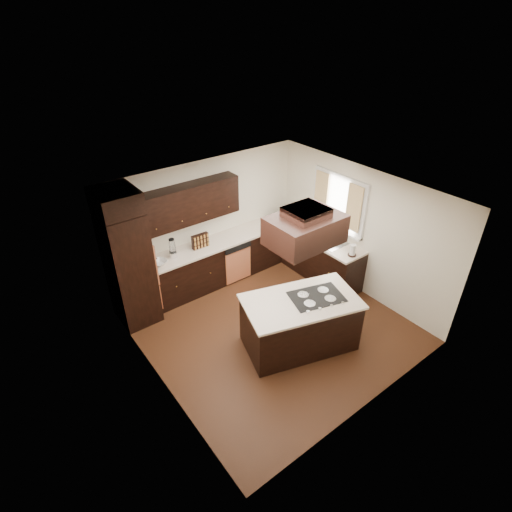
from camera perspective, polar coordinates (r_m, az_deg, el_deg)
name	(u,v)px	position (r m, az deg, el deg)	size (l,w,h in m)	color
floor	(272,327)	(7.26, 2.28, -10.07)	(4.20, 4.20, 0.02)	#552D18
ceiling	(276,196)	(5.87, 2.80, 8.50)	(4.20, 4.20, 0.02)	white
wall_back	(206,221)	(7.99, -7.18, 4.95)	(4.20, 0.02, 2.50)	beige
wall_front	(379,342)	(5.39, 17.21, -11.65)	(4.20, 0.02, 2.50)	beige
wall_left	(153,321)	(5.63, -14.51, -8.97)	(0.02, 4.20, 2.50)	beige
wall_right	(359,231)	(7.82, 14.56, 3.50)	(0.02, 4.20, 2.50)	beige
oven_column	(130,268)	(7.15, -17.61, -1.71)	(0.65, 0.75, 2.12)	black
wall_oven_face	(148,259)	(7.21, -15.14, -0.40)	(0.05, 0.62, 0.78)	#CF7047
base_cabinets_back	(218,262)	(8.17, -5.47, -0.82)	(2.93, 0.60, 0.88)	black
base_cabinets_right	(311,253)	(8.51, 7.90, 0.47)	(0.60, 2.40, 0.88)	black
countertop_back	(217,243)	(7.92, -5.58, 1.93)	(2.93, 0.63, 0.04)	beige
countertop_right	(312,234)	(8.27, 8.06, 3.16)	(0.63, 2.40, 0.04)	beige
upper_cabinets	(189,204)	(7.42, -9.61, 7.36)	(2.00, 0.34, 0.72)	black
dishwasher_front	(238,265)	(8.12, -2.59, -1.31)	(0.60, 0.05, 0.72)	#CF7047
window_frame	(339,202)	(7.93, 11.73, 7.51)	(0.06, 1.32, 1.12)	silver
window_pane	(340,202)	(7.95, 11.86, 7.56)	(0.00, 1.20, 1.00)	white
curtain_left	(354,208)	(7.62, 13.78, 6.64)	(0.02, 0.34, 0.90)	#F9ECBC
curtain_right	(321,194)	(8.12, 9.28, 8.76)	(0.02, 0.34, 0.90)	#F9ECBC
sink_rim	(325,239)	(8.07, 9.88, 2.37)	(0.52, 0.84, 0.01)	silver
island	(300,324)	(6.67, 6.25, -9.58)	(1.76, 0.96, 0.88)	black
island_top	(301,302)	(6.38, 6.49, -6.49)	(1.82, 1.02, 0.04)	beige
cooktop	(317,297)	(6.47, 8.65, -5.77)	(0.83, 0.55, 0.01)	black
range_hood	(305,230)	(5.72, 7.01, 3.73)	(1.05, 0.72, 0.42)	black
hood_duct	(306,212)	(5.60, 7.20, 6.20)	(0.55, 0.50, 0.13)	black
blender_base	(173,255)	(7.52, -11.74, 0.20)	(0.15, 0.15, 0.10)	silver
blender_pitcher	(172,246)	(7.43, -11.89, 1.38)	(0.13, 0.13, 0.26)	silver
spice_rack	(200,241)	(7.69, -7.97, 2.15)	(0.34, 0.08, 0.28)	black
mixing_bowl	(159,263)	(7.37, -13.66, -0.94)	(0.27, 0.27, 0.07)	silver
soap_bottle	(312,227)	(8.26, 7.97, 4.13)	(0.10, 0.10, 0.22)	silver
paper_towel	(353,250)	(7.58, 13.64, 0.82)	(0.11, 0.11, 0.23)	silver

